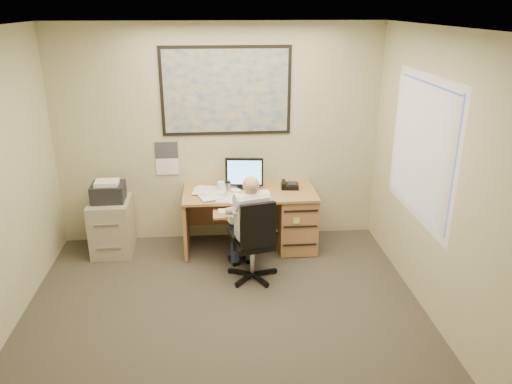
{
  "coord_description": "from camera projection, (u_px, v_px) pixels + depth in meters",
  "views": [
    {
      "loc": [
        -0.05,
        -3.76,
        2.89
      ],
      "look_at": [
        0.38,
        1.3,
        0.96
      ],
      "focal_mm": 35.0,
      "sensor_mm": 36.0,
      "label": 1
    }
  ],
  "objects": [
    {
      "name": "room_shell",
      "position": [
        223.0,
        205.0,
        4.05
      ],
      "size": [
        4.0,
        4.5,
        2.7
      ],
      "color": "#37332A",
      "rests_on": "ground"
    },
    {
      "name": "desk",
      "position": [
        276.0,
        213.0,
        6.2
      ],
      "size": [
        1.6,
        0.97,
        1.12
      ],
      "color": "#A97D48",
      "rests_on": "ground"
    },
    {
      "name": "world_map",
      "position": [
        226.0,
        91.0,
        5.94
      ],
      "size": [
        1.56,
        0.03,
        1.06
      ],
      "primitive_type": "cube",
      "color": "#1E4C93",
      "rests_on": "room_shell"
    },
    {
      "name": "wall_calendar",
      "position": [
        167.0,
        158.0,
        6.18
      ],
      "size": [
        0.28,
        0.01,
        0.42
      ],
      "primitive_type": "cube",
      "color": "white",
      "rests_on": "room_shell"
    },
    {
      "name": "window_blinds",
      "position": [
        422.0,
        149.0,
        4.88
      ],
      "size": [
        0.06,
        1.4,
        1.3
      ],
      "primitive_type": null,
      "color": "white",
      "rests_on": "room_shell"
    },
    {
      "name": "filing_cabinet",
      "position": [
        111.0,
        221.0,
        6.07
      ],
      "size": [
        0.49,
        0.58,
        0.93
      ],
      "rotation": [
        0.0,
        0.0,
        0.02
      ],
      "color": "#A59885",
      "rests_on": "ground"
    },
    {
      "name": "office_chair",
      "position": [
        252.0,
        256.0,
        5.47
      ],
      "size": [
        0.69,
        0.69,
        0.97
      ],
      "rotation": [
        0.0,
        0.0,
        0.22
      ],
      "color": "black",
      "rests_on": "ground"
    },
    {
      "name": "person",
      "position": [
        252.0,
        228.0,
        5.43
      ],
      "size": [
        0.66,
        0.8,
        1.18
      ],
      "primitive_type": null,
      "rotation": [
        0.0,
        0.0,
        0.29
      ],
      "color": "silver",
      "rests_on": "office_chair"
    }
  ]
}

